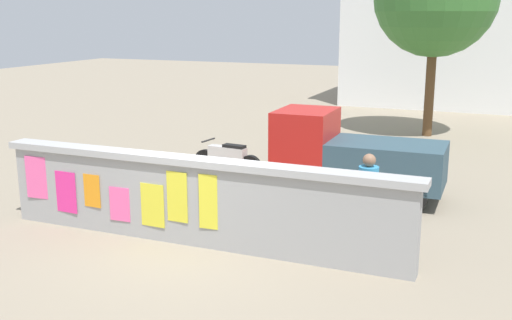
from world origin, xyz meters
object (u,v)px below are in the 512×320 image
motorcycle (229,158)px  bicycle_near (97,188)px  person_walking (368,190)px  bicycle_far (212,198)px  auto_rickshaw_truck (349,156)px

motorcycle → bicycle_near: bicycle_near is taller
motorcycle → person_walking: (4.14, -3.29, 0.52)m
bicycle_far → person_walking: bearing=-7.9°
motorcycle → person_walking: bearing=-38.5°
auto_rickshaw_truck → person_walking: (1.02, -2.79, 0.09)m
auto_rickshaw_truck → bicycle_near: auto_rickshaw_truck is taller
motorcycle → bicycle_far: 3.01m
motorcycle → person_walking: person_walking is taller
motorcycle → bicycle_far: (0.96, -2.85, -0.10)m
auto_rickshaw_truck → person_walking: 2.97m
bicycle_near → person_walking: bearing=-1.8°
bicycle_near → motorcycle: bearing=63.3°
bicycle_far → auto_rickshaw_truck: bearing=47.5°
bicycle_near → person_walking: 5.74m
motorcycle → bicycle_near: size_ratio=1.14×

